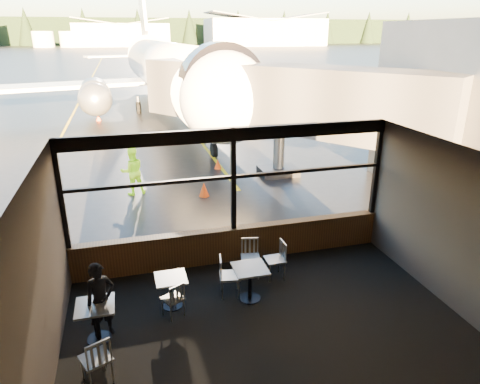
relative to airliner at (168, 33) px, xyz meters
name	(u,v)px	position (x,y,z in m)	size (l,w,h in m)	color
ground_plane	(127,54)	(-1.06, 97.90, -5.57)	(520.00, 520.00, 0.00)	black
carpet_floor	(272,332)	(-1.06, -25.10, -5.56)	(8.00, 6.00, 0.01)	black
ceiling	(277,164)	(-1.06, -25.10, -2.07)	(8.00, 6.00, 0.04)	#38332D
wall_left	(40,287)	(-5.06, -25.10, -3.82)	(0.04, 6.00, 3.50)	#484039
wall_right	(456,230)	(2.94, -25.10, -3.82)	(0.04, 6.00, 3.50)	#484039
wall_back	(357,371)	(-1.06, -28.10, -3.82)	(8.00, 0.04, 3.50)	#484039
window_sill	(234,245)	(-1.06, -22.10, -5.12)	(8.00, 0.28, 0.90)	#4B2F16
window_header	(233,134)	(-1.06, -22.10, -2.22)	(8.00, 0.18, 0.30)	black
mullion_left	(61,196)	(-5.01, -22.10, -3.37)	(0.12, 0.12, 2.60)	black
mullion_centre	(233,181)	(-1.06, -22.10, -3.37)	(0.12, 0.12, 2.60)	black
mullion_right	(376,168)	(2.89, -22.10, -3.37)	(0.12, 0.12, 2.60)	black
window_transom	(233,177)	(-1.06, -22.10, -3.27)	(8.00, 0.10, 0.08)	black
airliner	(168,33)	(0.00, 0.00, 0.00)	(30.36, 36.43, 11.13)	silver
jet_bridge	(289,119)	(2.54, -16.60, -3.06)	(9.40, 11.49, 5.01)	#2D2D2F
cafe_table_near	(250,283)	(-1.15, -23.88, -5.17)	(0.72, 0.72, 0.80)	gray
cafe_table_mid	(172,292)	(-2.85, -23.70, -5.20)	(0.66, 0.66, 0.72)	gray
cafe_table_left	(97,322)	(-4.36, -24.40, -5.17)	(0.72, 0.72, 0.79)	gray
chair_near_e	(275,260)	(-0.32, -23.16, -5.09)	(0.52, 0.52, 0.95)	#B6B0A4
chair_near_w	(230,276)	(-1.53, -23.59, -5.09)	(0.52, 0.52, 0.95)	beige
chair_near_n	(250,259)	(-0.86, -22.94, -5.09)	(0.51, 0.51, 0.94)	beige
chair_mid_s	(173,299)	(-2.87, -24.04, -5.15)	(0.45, 0.45, 0.83)	#B7B1A5
chair_left_s	(96,359)	(-4.33, -25.52, -5.08)	(0.52, 0.52, 0.96)	#B9B3A7
passenger	(101,300)	(-4.25, -24.26, -4.79)	(0.57, 0.37, 1.56)	black
ground_crew	(132,171)	(-3.38, -16.37, -4.69)	(0.85, 0.66, 1.75)	#BFF219
cone_nose	(218,164)	(0.28, -14.14, -5.35)	(0.31, 0.31, 0.43)	orange
cone_wing	(98,117)	(-5.14, -1.48, -5.34)	(0.33, 0.33, 0.46)	#FB6607
hangar_mid	(122,34)	(-1.06, 162.90, -0.57)	(38.00, 15.00, 10.00)	silver
hangar_right	(265,31)	(58.94, 155.90, 0.43)	(50.00, 20.00, 12.00)	silver
fuel_tank_a	(43,39)	(-31.06, 159.90, -2.57)	(8.00, 8.00, 6.00)	silver
fuel_tank_b	(70,39)	(-21.06, 159.90, -2.57)	(8.00, 8.00, 6.00)	silver
fuel_tank_c	(97,39)	(-11.06, 159.90, -2.57)	(8.00, 8.00, 6.00)	silver
treeline	(121,31)	(-1.06, 187.90, 0.43)	(360.00, 3.00, 12.00)	black
cone_extra	(204,189)	(-0.93, -17.30, -5.31)	(0.37, 0.37, 0.52)	red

